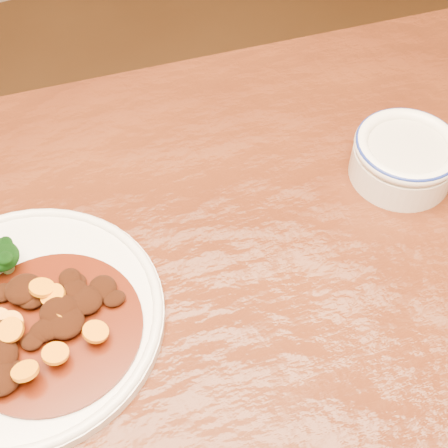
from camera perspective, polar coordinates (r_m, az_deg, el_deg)
name	(u,v)px	position (r m, az deg, el deg)	size (l,w,h in m)	color
dining_table	(202,361)	(0.75, -2.05, -12.37)	(1.60, 1.08, 0.75)	#51220E
dinner_plate	(24,319)	(0.70, -17.86, -8.28)	(0.30, 0.30, 0.02)	white
mince_stew	(45,323)	(0.68, -16.06, -8.67)	(0.19, 0.19, 0.03)	#4F1408
dip_bowl	(404,156)	(0.82, 16.17, 5.97)	(0.13, 0.13, 0.06)	white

